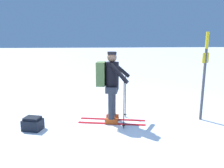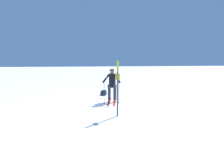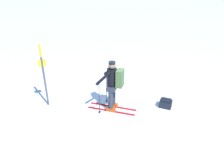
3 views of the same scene
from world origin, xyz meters
name	(u,v)px [view 2 (image 2 of 3)]	position (x,y,z in m)	size (l,w,h in m)	color
ground_plane	(104,101)	(0.00, 0.00, 0.00)	(80.00, 80.00, 0.00)	white
skier	(112,83)	(0.15, 0.38, 0.96)	(1.63, 0.90, 1.67)	red
dropped_backpack	(104,93)	(-1.59, 0.07, 0.14)	(0.47, 0.41, 0.29)	black
trail_marker	(118,84)	(2.38, 0.31, 1.26)	(0.22, 0.15, 2.11)	#4C4C51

